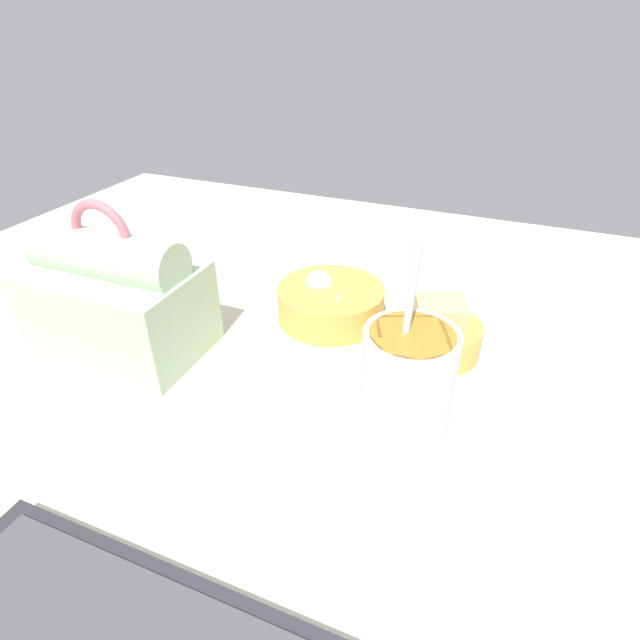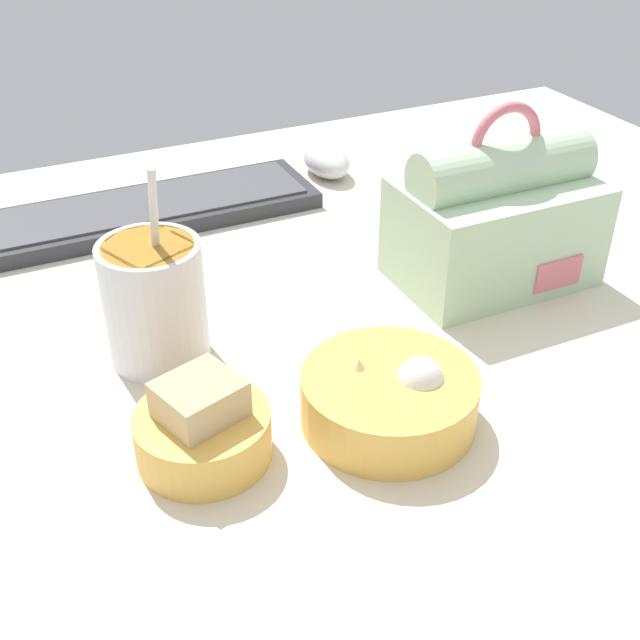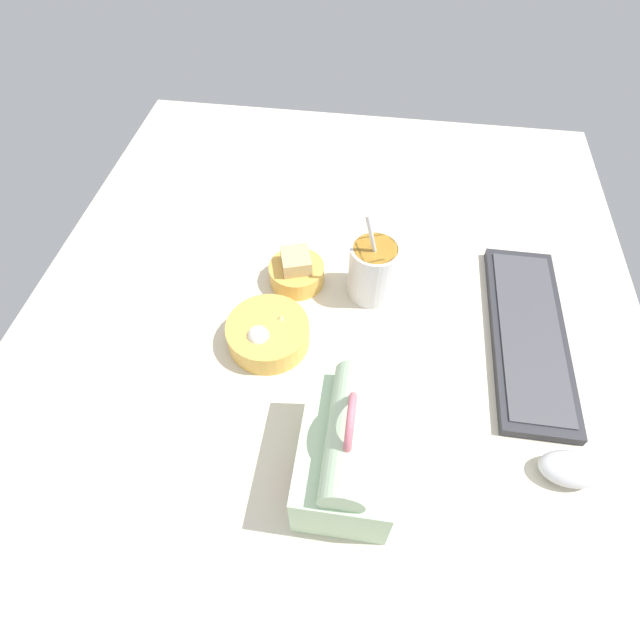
{
  "view_description": "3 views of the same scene",
  "coord_description": "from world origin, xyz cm",
  "px_view_note": "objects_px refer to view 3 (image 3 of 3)",
  "views": [
    {
      "loc": [
        -16.51,
        42.94,
        37.08
      ],
      "look_at": [
        1.34,
        -1.11,
        7.0
      ],
      "focal_mm": 28.0,
      "sensor_mm": 36.0,
      "label": 1
    },
    {
      "loc": [
        -22.31,
        -51.37,
        43.45
      ],
      "look_at": [
        1.34,
        -1.11,
        7.0
      ],
      "focal_mm": 45.0,
      "sensor_mm": 36.0,
      "label": 2
    },
    {
      "loc": [
        50.54,
        5.88,
        71.6
      ],
      "look_at": [
        1.34,
        -1.11,
        7.0
      ],
      "focal_mm": 28.0,
      "sensor_mm": 36.0,
      "label": 3
    }
  ],
  "objects_px": {
    "bento_bowl_sandwich": "(297,272)",
    "bento_bowl_snacks": "(268,333)",
    "lunch_bag": "(347,450)",
    "soup_cup": "(373,270)",
    "keyboard": "(528,334)",
    "computer_mouse": "(570,469)"
  },
  "relations": [
    {
      "from": "bento_bowl_sandwich",
      "to": "bento_bowl_snacks",
      "type": "xyz_separation_m",
      "value": [
        0.14,
        -0.02,
        -0.0
      ]
    },
    {
      "from": "lunch_bag",
      "to": "soup_cup",
      "type": "bearing_deg",
      "value": 178.5
    },
    {
      "from": "soup_cup",
      "to": "bento_bowl_sandwich",
      "type": "height_order",
      "value": "soup_cup"
    },
    {
      "from": "lunch_bag",
      "to": "keyboard",
      "type": "bearing_deg",
      "value": 134.13
    },
    {
      "from": "bento_bowl_sandwich",
      "to": "bento_bowl_snacks",
      "type": "bearing_deg",
      "value": -9.22
    },
    {
      "from": "bento_bowl_sandwich",
      "to": "computer_mouse",
      "type": "xyz_separation_m",
      "value": [
        0.31,
        0.44,
        -0.01
      ]
    },
    {
      "from": "keyboard",
      "to": "bento_bowl_sandwich",
      "type": "height_order",
      "value": "bento_bowl_sandwich"
    },
    {
      "from": "keyboard",
      "to": "bento_bowl_sandwich",
      "type": "distance_m",
      "value": 0.42
    },
    {
      "from": "soup_cup",
      "to": "bento_bowl_snacks",
      "type": "bearing_deg",
      "value": -49.57
    },
    {
      "from": "computer_mouse",
      "to": "lunch_bag",
      "type": "bearing_deg",
      "value": -83.4
    },
    {
      "from": "lunch_bag",
      "to": "soup_cup",
      "type": "xyz_separation_m",
      "value": [
        -0.34,
        0.01,
        -0.01
      ]
    },
    {
      "from": "keyboard",
      "to": "computer_mouse",
      "type": "height_order",
      "value": "computer_mouse"
    },
    {
      "from": "soup_cup",
      "to": "lunch_bag",
      "type": "bearing_deg",
      "value": -1.5
    },
    {
      "from": "keyboard",
      "to": "bento_bowl_snacks",
      "type": "distance_m",
      "value": 0.44
    },
    {
      "from": "lunch_bag",
      "to": "bento_bowl_sandwich",
      "type": "bearing_deg",
      "value": -159.56
    },
    {
      "from": "soup_cup",
      "to": "bento_bowl_sandwich",
      "type": "distance_m",
      "value": 0.14
    },
    {
      "from": "soup_cup",
      "to": "computer_mouse",
      "type": "xyz_separation_m",
      "value": [
        0.31,
        0.3,
        -0.04
      ]
    },
    {
      "from": "keyboard",
      "to": "bento_bowl_sandwich",
      "type": "xyz_separation_m",
      "value": [
        -0.07,
        -0.41,
        0.02
      ]
    },
    {
      "from": "keyboard",
      "to": "bento_bowl_snacks",
      "type": "relative_size",
      "value": 2.77
    },
    {
      "from": "keyboard",
      "to": "soup_cup",
      "type": "xyz_separation_m",
      "value": [
        -0.07,
        -0.27,
        0.05
      ]
    },
    {
      "from": "computer_mouse",
      "to": "keyboard",
      "type": "bearing_deg",
      "value": -173.37
    },
    {
      "from": "soup_cup",
      "to": "bento_bowl_sandwich",
      "type": "bearing_deg",
      "value": -92.41
    }
  ]
}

